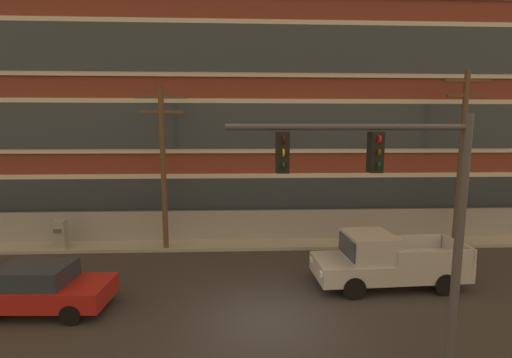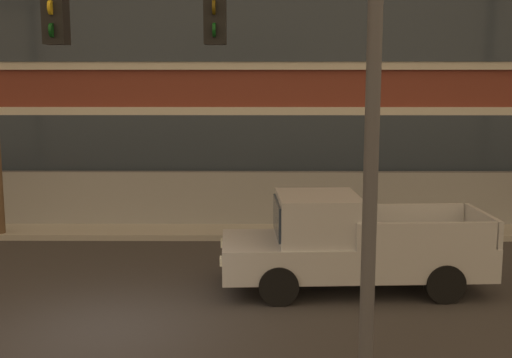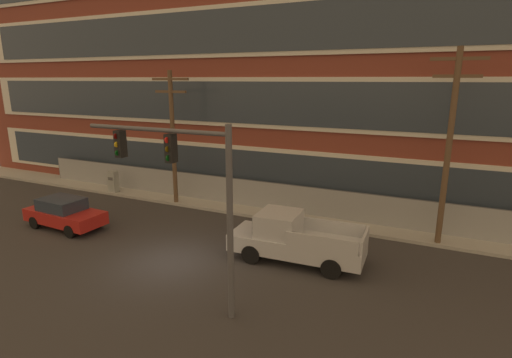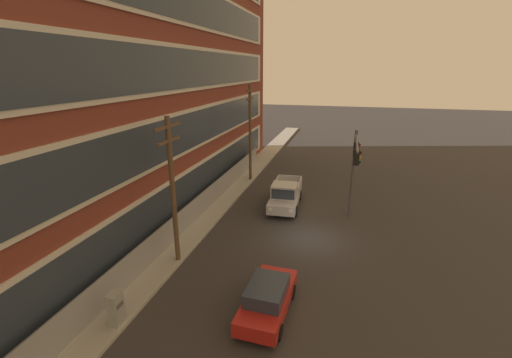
{
  "view_description": "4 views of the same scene",
  "coord_description": "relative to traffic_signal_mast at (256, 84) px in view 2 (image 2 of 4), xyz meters",
  "views": [
    {
      "loc": [
        -0.75,
        -9.88,
        5.8
      ],
      "look_at": [
        -0.16,
        4.48,
        3.85
      ],
      "focal_mm": 24.0,
      "sensor_mm": 36.0,
      "label": 1
    },
    {
      "loc": [
        2.79,
        -10.92,
        4.5
      ],
      "look_at": [
        2.69,
        3.09,
        2.27
      ],
      "focal_mm": 45.0,
      "sensor_mm": 36.0,
      "label": 2
    },
    {
      "loc": [
        9.87,
        -12.42,
        7.48
      ],
      "look_at": [
        1.73,
        4.82,
        2.68
      ],
      "focal_mm": 28.0,
      "sensor_mm": 36.0,
      "label": 3
    },
    {
      "loc": [
        -19.35,
        -1.75,
        10.15
      ],
      "look_at": [
        -0.41,
        3.29,
        3.78
      ],
      "focal_mm": 24.0,
      "sensor_mm": 36.0,
      "label": 4
    }
  ],
  "objects": [
    {
      "name": "traffic_signal_mast",
      "position": [
        0.0,
        0.0,
        0.0
      ],
      "size": [
        5.48,
        0.43,
        6.22
      ],
      "color": "#4C4C51",
      "rests_on": "ground"
    },
    {
      "name": "chain_link_fence",
      "position": [
        -2.47,
        10.22,
        -3.51
      ],
      "size": [
        32.76,
        0.06,
        1.76
      ],
      "color": "gray",
      "rests_on": "ground"
    },
    {
      "name": "pickup_truck_silver",
      "position": [
        1.92,
        4.74,
        -3.44
      ],
      "size": [
        5.73,
        2.29,
        2.06
      ],
      "color": "#B2B5BA",
      "rests_on": "ground"
    },
    {
      "name": "ground_plane",
      "position": [
        -2.73,
        2.42,
        -4.41
      ],
      "size": [
        160.0,
        160.0,
        0.0
      ],
      "primitive_type": "plane",
      "color": "#333030"
    },
    {
      "name": "sidewalk_building_side",
      "position": [
        -2.73,
        9.86,
        -4.33
      ],
      "size": [
        80.0,
        2.16,
        0.16
      ],
      "primitive_type": "cube",
      "color": "#9E9B93",
      "rests_on": "ground"
    }
  ]
}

